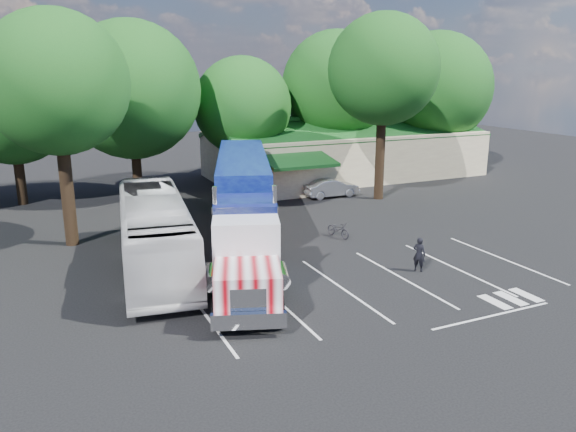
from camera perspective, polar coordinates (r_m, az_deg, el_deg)
name	(u,v)px	position (r m, az deg, el deg)	size (l,w,h in m)	color
ground	(287,250)	(30.50, -0.10, -3.51)	(120.00, 120.00, 0.00)	black
event_hall	(343,152)	(51.65, 5.60, 6.52)	(24.20, 14.12, 5.55)	beige
tree_row_b	(11,104)	(44.22, -26.31, 10.13)	(8.40, 8.40, 11.35)	black
tree_row_c	(131,90)	(43.15, -15.62, 12.22)	(10.00, 10.00, 13.05)	black
tree_row_d	(242,106)	(46.77, -4.65, 11.07)	(8.00, 8.00, 10.60)	black
tree_row_e	(336,86)	(50.94, 4.92, 13.06)	(9.60, 9.60, 12.90)	black
tree_row_f	(436,88)	(55.60, 14.77, 12.47)	(10.40, 10.40, 13.00)	black
tree_near_left	(56,83)	(32.39, -22.49, 12.35)	(7.60, 7.60, 12.65)	black
tree_near_right	(384,70)	(42.04, 9.69, 14.43)	(8.00, 8.00, 13.50)	black
semi_truck	(243,194)	(31.75, -4.55, 2.20)	(10.14, 22.21, 4.73)	black
woman	(419,254)	(27.94, 13.18, -3.80)	(0.62, 0.41, 1.70)	black
bicycle	(338,229)	(32.85, 5.13, -1.36)	(0.63, 1.80, 0.94)	black
tour_bus	(155,232)	(28.11, -13.38, -1.63)	(3.06, 13.07, 3.64)	silver
silver_sedan	(331,188)	(43.10, 4.41, 2.87)	(1.50, 4.31, 1.42)	#A3A6AB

